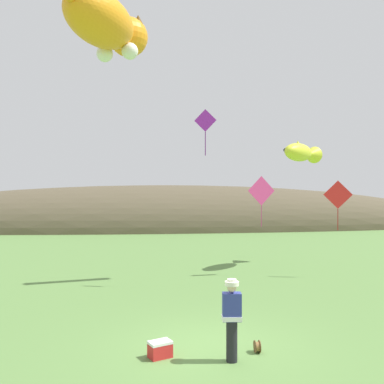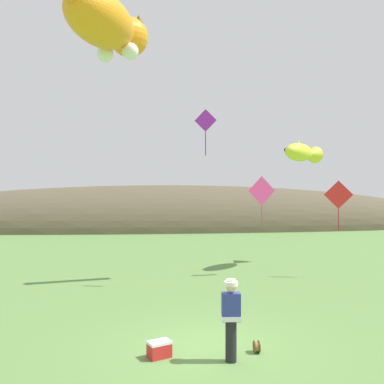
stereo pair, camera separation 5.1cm
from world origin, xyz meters
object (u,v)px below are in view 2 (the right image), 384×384
(kite_diamond_violet, at_px, (206,121))
(kite_spool, at_px, (257,347))
(kite_fish_windsock, at_px, (302,153))
(kite_diamond_red, at_px, (338,195))
(picnic_cooler, at_px, (159,349))
(festival_attendant, at_px, (231,317))
(kite_giant_cat, at_px, (107,26))
(kite_diamond_pink, at_px, (262,191))

(kite_diamond_violet, bearing_deg, kite_spool, -87.26)
(kite_spool, bearing_deg, kite_diamond_violet, 92.74)
(kite_spool, height_order, kite_diamond_violet, kite_diamond_violet)
(kite_fish_windsock, bearing_deg, kite_diamond_violet, -144.05)
(kite_diamond_red, distance_m, kite_diamond_violet, 6.48)
(picnic_cooler, relative_size, kite_fish_windsock, 0.20)
(festival_attendant, height_order, kite_spool, festival_attendant)
(festival_attendant, height_order, kite_diamond_violet, kite_diamond_violet)
(picnic_cooler, height_order, kite_giant_cat, kite_giant_cat)
(picnic_cooler, xyz_separation_m, kite_diamond_red, (7.61, 7.73, 3.24))
(kite_fish_windsock, distance_m, kite_diamond_violet, 6.36)
(kite_spool, bearing_deg, kite_fish_windsock, 64.98)
(picnic_cooler, height_order, kite_diamond_violet, kite_diamond_violet)
(festival_attendant, height_order, kite_giant_cat, kite_giant_cat)
(picnic_cooler, distance_m, kite_giant_cat, 12.96)
(festival_attendant, xyz_separation_m, kite_diamond_violet, (0.36, 6.99, 5.29))
(picnic_cooler, xyz_separation_m, kite_fish_windsock, (6.99, 10.32, 5.22))
(kite_giant_cat, height_order, kite_diamond_pink, kite_giant_cat)
(picnic_cooler, distance_m, kite_diamond_violet, 9.17)
(festival_attendant, relative_size, kite_spool, 6.42)
(kite_spool, height_order, kite_diamond_red, kite_diamond_red)
(festival_attendant, bearing_deg, kite_fish_windsock, 62.95)
(kite_diamond_red, height_order, kite_diamond_violet, kite_diamond_violet)
(festival_attendant, relative_size, kite_giant_cat, 0.25)
(kite_giant_cat, bearing_deg, kite_diamond_red, -1.56)
(kite_giant_cat, bearing_deg, festival_attendant, -67.73)
(picnic_cooler, xyz_separation_m, kite_diamond_violet, (1.88, 6.62, 6.06))
(kite_spool, height_order, kite_diamond_pink, kite_diamond_pink)
(kite_spool, height_order, picnic_cooler, picnic_cooler)
(kite_fish_windsock, distance_m, kite_diamond_red, 3.31)
(kite_diamond_red, bearing_deg, festival_attendant, -126.90)
(kite_fish_windsock, bearing_deg, festival_attendant, -117.05)
(festival_attendant, height_order, picnic_cooler, festival_attendant)
(kite_diamond_violet, bearing_deg, kite_fish_windsock, 35.95)
(kite_diamond_red, bearing_deg, kite_fish_windsock, 103.62)
(kite_giant_cat, relative_size, kite_fish_windsock, 2.42)
(kite_spool, relative_size, kite_diamond_violet, 0.16)
(kite_giant_cat, distance_m, kite_fish_windsock, 10.37)
(festival_attendant, distance_m, kite_diamond_pink, 9.64)
(festival_attendant, relative_size, picnic_cooler, 3.05)
(kite_spool, relative_size, kite_giant_cat, 0.04)
(picnic_cooler, distance_m, kite_diamond_pink, 10.13)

